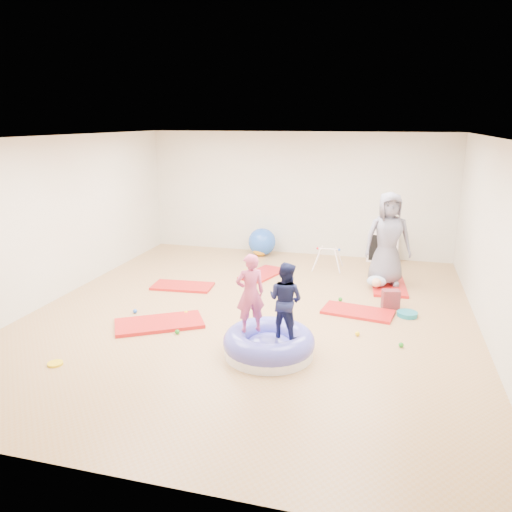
# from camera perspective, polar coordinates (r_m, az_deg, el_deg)

# --- Properties ---
(room) EXTENTS (7.01, 8.01, 2.81)m
(room) POSITION_cam_1_polar(r_m,az_deg,el_deg) (7.74, -0.58, 3.00)
(room) COLOR tan
(room) RESTS_ON ground
(gym_mat_front_left) EXTENTS (1.47, 1.25, 0.05)m
(gym_mat_front_left) POSITION_cam_1_polar(r_m,az_deg,el_deg) (7.87, -11.00, -7.57)
(gym_mat_front_left) COLOR #BD1B02
(gym_mat_front_left) RESTS_ON ground
(gym_mat_mid_left) EXTENTS (1.16, 0.65, 0.05)m
(gym_mat_mid_left) POSITION_cam_1_polar(r_m,az_deg,el_deg) (9.51, -8.40, -3.43)
(gym_mat_mid_left) COLOR #BD1B02
(gym_mat_mid_left) RESTS_ON ground
(gym_mat_center_back) EXTENTS (0.84, 1.19, 0.04)m
(gym_mat_center_back) POSITION_cam_1_polar(r_m,az_deg,el_deg) (10.15, 0.80, -2.04)
(gym_mat_center_back) COLOR #BD1B02
(gym_mat_center_back) RESTS_ON ground
(gym_mat_right) EXTENTS (1.20, 0.74, 0.05)m
(gym_mat_right) POSITION_cam_1_polar(r_m,az_deg,el_deg) (8.35, 11.56, -6.27)
(gym_mat_right) COLOR #BD1B02
(gym_mat_right) RESTS_ON ground
(gym_mat_rear_right) EXTENTS (0.71, 1.27, 0.05)m
(gym_mat_rear_right) POSITION_cam_1_polar(r_m,az_deg,el_deg) (9.75, 14.92, -3.31)
(gym_mat_rear_right) COLOR #BD1B02
(gym_mat_rear_right) RESTS_ON ground
(inflatable_cushion) EXTENTS (1.23, 1.23, 0.39)m
(inflatable_cushion) POSITION_cam_1_polar(r_m,az_deg,el_deg) (6.77, 1.48, -10.04)
(inflatable_cushion) COLOR white
(inflatable_cushion) RESTS_ON ground
(child_pink) EXTENTS (0.47, 0.42, 1.08)m
(child_pink) POSITION_cam_1_polar(r_m,az_deg,el_deg) (6.57, -0.67, -3.86)
(child_pink) COLOR #C7476E
(child_pink) RESTS_ON inflatable_cushion
(child_navy) EXTENTS (0.59, 0.53, 1.01)m
(child_navy) POSITION_cam_1_polar(r_m,az_deg,el_deg) (6.43, 3.40, -4.63)
(child_navy) COLOR #151941
(child_navy) RESTS_ON inflatable_cushion
(adult_caregiver) EXTENTS (0.96, 0.74, 1.74)m
(adult_caregiver) POSITION_cam_1_polar(r_m,az_deg,el_deg) (9.55, 14.85, 1.91)
(adult_caregiver) COLOR slate
(adult_caregiver) RESTS_ON gym_mat_rear_right
(infant) EXTENTS (0.36, 0.37, 0.21)m
(infant) POSITION_cam_1_polar(r_m,az_deg,el_deg) (9.50, 13.63, -2.85)
(infant) COLOR #ADBFD8
(infant) RESTS_ON gym_mat_rear_right
(ball_pit_balls) EXTENTS (4.25, 3.27, 0.07)m
(ball_pit_balls) POSITION_cam_1_polar(r_m,az_deg,el_deg) (8.15, 0.86, -6.40)
(ball_pit_balls) COLOR yellow
(ball_pit_balls) RESTS_ON ground
(exercise_ball_blue) EXTENTS (0.63, 0.63, 0.63)m
(exercise_ball_blue) POSITION_cam_1_polar(r_m,az_deg,el_deg) (11.56, 0.69, 1.63)
(exercise_ball_blue) COLOR blue
(exercise_ball_blue) RESTS_ON ground
(exercise_ball_orange) EXTENTS (0.44, 0.44, 0.44)m
(exercise_ball_orange) POSITION_cam_1_polar(r_m,az_deg,el_deg) (11.53, 0.55, 1.11)
(exercise_ball_orange) COLOR #FFAC1F
(exercise_ball_orange) RESTS_ON ground
(infant_play_gym) EXTENTS (0.61, 0.57, 0.46)m
(infant_play_gym) POSITION_cam_1_polar(r_m,az_deg,el_deg) (10.53, 8.23, 0.06)
(infant_play_gym) COLOR white
(infant_play_gym) RESTS_ON ground
(cube_shelf) EXTENTS (0.67, 0.33, 0.67)m
(cube_shelf) POSITION_cam_1_polar(r_m,az_deg,el_deg) (11.41, 14.26, 1.05)
(cube_shelf) COLOR white
(cube_shelf) RESTS_ON ground
(balance_disc) EXTENTS (0.32, 0.32, 0.07)m
(balance_disc) POSITION_cam_1_polar(r_m,az_deg,el_deg) (8.42, 16.91, -6.37)
(balance_disc) COLOR #176D7F
(balance_disc) RESTS_ON ground
(backpack) EXTENTS (0.31, 0.24, 0.32)m
(backpack) POSITION_cam_1_polar(r_m,az_deg,el_deg) (8.63, 15.14, -4.81)
(backpack) COLOR #A2232E
(backpack) RESTS_ON ground
(yellow_toy) EXTENTS (0.20, 0.20, 0.03)m
(yellow_toy) POSITION_cam_1_polar(r_m,az_deg,el_deg) (7.06, -21.96, -11.34)
(yellow_toy) COLOR yellow
(yellow_toy) RESTS_ON ground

